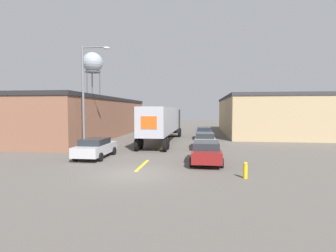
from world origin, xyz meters
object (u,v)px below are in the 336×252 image
(parked_car_right_far, at_px, (204,133))
(water_tower, at_px, (93,64))
(semi_truck, at_px, (163,121))
(fire_hydrant, at_px, (245,170))
(parked_car_left_near, at_px, (96,147))
(street_lamp, at_px, (86,91))
(parked_car_right_mid, at_px, (205,140))
(parked_car_right_near, at_px, (206,152))

(parked_car_right_far, height_order, water_tower, water_tower)
(semi_truck, distance_m, fire_hydrant, 16.44)
(parked_car_left_near, xyz_separation_m, street_lamp, (-2.23, 3.41, 4.47))
(parked_car_right_mid, bearing_deg, street_lamp, -166.69)
(semi_truck, bearing_deg, parked_car_right_near, -67.29)
(parked_car_right_mid, distance_m, fire_hydrant, 10.80)
(parked_car_right_far, xyz_separation_m, fire_hydrant, (1.96, -18.95, -0.33))
(parked_car_right_mid, xyz_separation_m, fire_hydrant, (1.96, -10.61, -0.33))
(parked_car_left_near, relative_size, parked_car_right_far, 1.00)
(parked_car_right_mid, distance_m, street_lamp, 11.59)
(semi_truck, distance_m, parked_car_right_near, 12.24)
(semi_truck, xyz_separation_m, fire_hydrant, (6.50, -14.97, -1.96))
(semi_truck, relative_size, parked_car_left_near, 3.42)
(fire_hydrant, bearing_deg, parked_car_left_near, 154.92)
(parked_car_right_near, bearing_deg, water_tower, 120.32)
(street_lamp, bearing_deg, semi_truck, 49.32)
(parked_car_right_mid, height_order, parked_car_right_near, same)
(parked_car_right_mid, xyz_separation_m, water_tower, (-29.36, 43.31, 15.26))
(water_tower, distance_m, fire_hydrant, 64.28)
(semi_truck, height_order, parked_car_right_mid, semi_truck)
(parked_car_right_near, distance_m, fire_hydrant, 4.22)
(semi_truck, height_order, parked_car_right_near, semi_truck)
(parked_car_right_far, bearing_deg, fire_hydrant, -84.10)
(semi_truck, bearing_deg, street_lamp, -129.95)
(street_lamp, height_order, fire_hydrant, street_lamp)
(parked_car_right_far, xyz_separation_m, street_lamp, (-10.40, -10.80, 4.47))
(parked_car_left_near, height_order, street_lamp, street_lamp)
(semi_truck, bearing_deg, parked_car_right_mid, -43.11)
(parked_car_right_mid, bearing_deg, semi_truck, 136.16)
(parked_car_left_near, bearing_deg, parked_car_right_far, 60.10)
(parked_car_right_far, bearing_deg, street_lamp, -133.93)
(parked_car_right_near, xyz_separation_m, fire_hydrant, (1.96, -3.72, -0.33))
(parked_car_right_mid, bearing_deg, parked_car_left_near, -144.29)
(parked_car_right_mid, relative_size, street_lamp, 0.49)
(parked_car_left_near, height_order, parked_car_right_far, same)
(street_lamp, bearing_deg, parked_car_right_far, 46.07)
(semi_truck, xyz_separation_m, parked_car_right_near, (4.54, -11.25, -1.62))
(parked_car_right_mid, xyz_separation_m, parked_car_right_far, (0.00, 8.34, 0.00))
(parked_car_left_near, distance_m, parked_car_right_near, 8.23)
(parked_car_right_mid, distance_m, parked_car_right_far, 8.34)
(parked_car_left_near, height_order, fire_hydrant, parked_car_left_near)
(water_tower, bearing_deg, semi_truck, -57.49)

